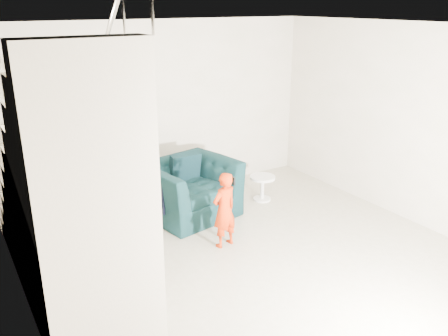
{
  "coord_description": "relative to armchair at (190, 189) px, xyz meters",
  "views": [
    {
      "loc": [
        -2.94,
        -3.85,
        2.93
      ],
      "look_at": [
        0.15,
        1.2,
        0.85
      ],
      "focal_mm": 38.0,
      "sensor_mm": 36.0,
      "label": 1
    }
  ],
  "objects": [
    {
      "name": "cushion",
      "position": [
        0.07,
        0.27,
        0.24
      ],
      "size": [
        0.46,
        0.22,
        0.45
      ],
      "primitive_type": "cube",
      "rotation": [
        0.21,
        0.0,
        0.0
      ],
      "color": "black",
      "rests_on": "armchair"
    },
    {
      "name": "floor",
      "position": [
        0.08,
        -1.78,
        -0.4
      ],
      "size": [
        5.5,
        5.5,
        0.0
      ],
      "primitive_type": "plane",
      "color": "gray",
      "rests_on": "ground"
    },
    {
      "name": "toddler",
      "position": [
        -0.06,
        -1.05,
        0.09
      ],
      "size": [
        0.4,
        0.3,
        0.98
      ],
      "primitive_type": "imported",
      "rotation": [
        0.0,
        0.0,
        3.34
      ],
      "color": "#8C0804",
      "rests_on": "floor"
    },
    {
      "name": "phone",
      "position": [
        0.07,
        -1.06,
        0.45
      ],
      "size": [
        0.03,
        0.05,
        0.1
      ],
      "primitive_type": "cube",
      "rotation": [
        0.0,
        0.0,
        -0.12
      ],
      "color": "black",
      "rests_on": "toddler"
    },
    {
      "name": "ceiling",
      "position": [
        0.08,
        -1.78,
        2.3
      ],
      "size": [
        5.5,
        5.5,
        0.0
      ],
      "primitive_type": "plane",
      "rotation": [
        3.14,
        0.0,
        0.0
      ],
      "color": "silver",
      "rests_on": "back_wall"
    },
    {
      "name": "armchair",
      "position": [
        0.0,
        0.0,
        0.0
      ],
      "size": [
        1.4,
        1.28,
        0.8
      ],
      "primitive_type": "imported",
      "rotation": [
        0.0,
        0.0,
        0.19
      ],
      "color": "black",
      "rests_on": "floor"
    },
    {
      "name": "left_wall",
      "position": [
        -2.42,
        -1.78,
        0.95
      ],
      "size": [
        0.0,
        5.5,
        5.5
      ],
      "primitive_type": "plane",
      "rotation": [
        1.57,
        0.0,
        1.57
      ],
      "color": "#ACA68C",
      "rests_on": "floor"
    },
    {
      "name": "side_table",
      "position": [
        1.21,
        -0.11,
        -0.13
      ],
      "size": [
        0.39,
        0.39,
        0.39
      ],
      "color": "silver",
      "rests_on": "floor"
    },
    {
      "name": "staircase",
      "position": [
        -1.92,
        -1.23,
        0.55
      ],
      "size": [
        1.02,
        3.03,
        3.62
      ],
      "color": "#ADA089",
      "rests_on": "floor"
    },
    {
      "name": "right_wall",
      "position": [
        2.58,
        -1.78,
        0.95
      ],
      "size": [
        0.0,
        5.5,
        5.5
      ],
      "primitive_type": "plane",
      "rotation": [
        1.57,
        0.0,
        -1.57
      ],
      "color": "#ACA68C",
      "rests_on": "floor"
    },
    {
      "name": "back_wall",
      "position": [
        0.08,
        0.97,
        0.95
      ],
      "size": [
        5.0,
        0.0,
        5.0
      ],
      "primitive_type": "plane",
      "rotation": [
        1.57,
        0.0,
        0.0
      ],
      "color": "#ACA68C",
      "rests_on": "floor"
    },
    {
      "name": "throw",
      "position": [
        -0.53,
        -0.09,
        0.1
      ],
      "size": [
        0.05,
        0.45,
        0.51
      ],
      "primitive_type": "cube",
      "color": "black",
      "rests_on": "armchair"
    }
  ]
}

